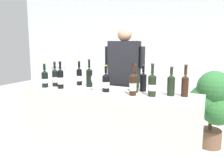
{
  "coord_description": "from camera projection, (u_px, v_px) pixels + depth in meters",
  "views": [
    {
      "loc": [
        1.2,
        -2.22,
        1.5
      ],
      "look_at": [
        0.07,
        0.0,
        1.11
      ],
      "focal_mm": 35.09,
      "sensor_mm": 36.0,
      "label": 1
    }
  ],
  "objects": [
    {
      "name": "person_server",
      "position": [
        124.0,
        90.0,
        3.19
      ],
      "size": [
        0.58,
        0.3,
        1.73
      ],
      "color": "black",
      "rests_on": "ground_plane"
    },
    {
      "name": "wine_bottle_6",
      "position": [
        133.0,
        84.0,
        2.32
      ],
      "size": [
        0.08,
        0.08,
        0.35
      ],
      "color": "black",
      "rests_on": "counter"
    },
    {
      "name": "wine_glass",
      "position": [
        94.0,
        80.0,
        2.56
      ],
      "size": [
        0.07,
        0.07,
        0.2
      ],
      "color": "silver",
      "rests_on": "counter"
    },
    {
      "name": "potted_shrub",
      "position": [
        212.0,
        102.0,
        3.09
      ],
      "size": [
        0.62,
        0.53,
        1.14
      ],
      "color": "brown",
      "rests_on": "ground_plane"
    },
    {
      "name": "wine_bottle_9",
      "position": [
        45.0,
        79.0,
        2.77
      ],
      "size": [
        0.08,
        0.08,
        0.31
      ],
      "color": "black",
      "rests_on": "counter"
    },
    {
      "name": "counter",
      "position": [
        107.0,
        129.0,
        2.65
      ],
      "size": [
        2.11,
        0.61,
        0.96
      ],
      "primitive_type": "cube",
      "color": "beige",
      "rests_on": "ground_plane"
    },
    {
      "name": "wine_bottle_2",
      "position": [
        106.0,
        82.0,
        2.5
      ],
      "size": [
        0.08,
        0.08,
        0.31
      ],
      "color": "black",
      "rests_on": "counter"
    },
    {
      "name": "wall_back",
      "position": [
        163.0,
        49.0,
        4.8
      ],
      "size": [
        8.0,
        0.1,
        2.8
      ],
      "primitive_type": "cube",
      "color": "silver",
      "rests_on": "ground_plane"
    },
    {
      "name": "wine_bottle_5",
      "position": [
        185.0,
        85.0,
        2.27
      ],
      "size": [
        0.07,
        0.07,
        0.34
      ],
      "color": "black",
      "rests_on": "counter"
    },
    {
      "name": "ice_bucket",
      "position": [
        59.0,
        74.0,
        3.04
      ],
      "size": [
        0.19,
        0.19,
        0.25
      ],
      "color": "silver",
      "rests_on": "counter"
    },
    {
      "name": "wine_bottle_3",
      "position": [
        79.0,
        76.0,
        2.91
      ],
      "size": [
        0.07,
        0.07,
        0.33
      ],
      "color": "black",
      "rests_on": "counter"
    },
    {
      "name": "wine_bottle_4",
      "position": [
        171.0,
        84.0,
        2.31
      ],
      "size": [
        0.08,
        0.08,
        0.31
      ],
      "color": "black",
      "rests_on": "counter"
    },
    {
      "name": "wine_bottle_1",
      "position": [
        135.0,
        82.0,
        2.48
      ],
      "size": [
        0.08,
        0.08,
        0.32
      ],
      "color": "black",
      "rests_on": "counter"
    },
    {
      "name": "wine_bottle_11",
      "position": [
        55.0,
        77.0,
        2.84
      ],
      "size": [
        0.07,
        0.07,
        0.32
      ],
      "color": "black",
      "rests_on": "counter"
    },
    {
      "name": "wine_bottle_0",
      "position": [
        89.0,
        77.0,
        2.8
      ],
      "size": [
        0.08,
        0.08,
        0.36
      ],
      "color": "black",
      "rests_on": "counter"
    },
    {
      "name": "wine_bottle_8",
      "position": [
        61.0,
        79.0,
        2.69
      ],
      "size": [
        0.07,
        0.07,
        0.33
      ],
      "color": "black",
      "rests_on": "counter"
    },
    {
      "name": "wine_bottle_10",
      "position": [
        152.0,
        85.0,
        2.28
      ],
      "size": [
        0.09,
        0.09,
        0.35
      ],
      "color": "black",
      "rests_on": "counter"
    },
    {
      "name": "wine_bottle_7",
      "position": [
        143.0,
        81.0,
        2.53
      ],
      "size": [
        0.08,
        0.08,
        0.31
      ],
      "color": "black",
      "rests_on": "counter"
    }
  ]
}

